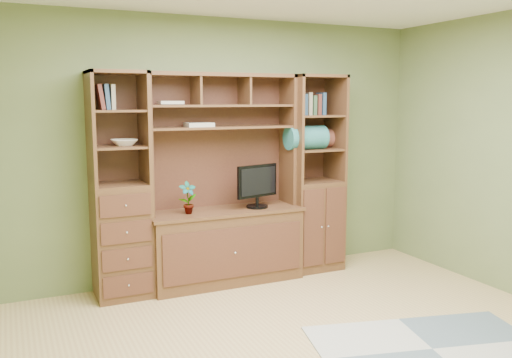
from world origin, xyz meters
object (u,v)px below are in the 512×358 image
center_hutch (225,180)px  monitor (257,178)px  left_tower (120,186)px  right_tower (314,173)px

center_hutch → monitor: bearing=-6.0°
monitor → center_hutch: bearing=158.5°
left_tower → right_tower: size_ratio=1.00×
left_tower → monitor: left_tower is taller
center_hutch → right_tower: 1.03m
right_tower → left_tower: bearing=180.0°
left_tower → right_tower: same height
center_hutch → monitor: center_hutch is taller
left_tower → right_tower: 2.02m
center_hutch → left_tower: size_ratio=1.00×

